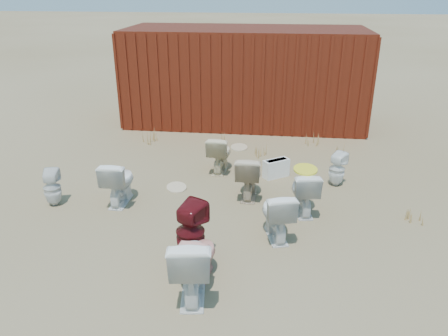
# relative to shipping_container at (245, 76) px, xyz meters

# --- Properties ---
(ground) EXTENTS (100.00, 100.00, 0.00)m
(ground) POSITION_rel_shipping_container_xyz_m (0.00, -5.20, -1.20)
(ground) COLOR brown
(ground) RESTS_ON ground
(shipping_container) EXTENTS (6.00, 2.40, 2.40)m
(shipping_container) POSITION_rel_shipping_container_xyz_m (0.00, 0.00, 0.00)
(shipping_container) COLOR #551C0E
(shipping_container) RESTS_ON ground
(toilet_front_a) EXTENTS (0.44, 0.76, 0.77)m
(toilet_front_a) POSITION_rel_shipping_container_xyz_m (-1.72, -5.00, -0.81)
(toilet_front_a) COLOR white
(toilet_front_a) RESTS_ON ground
(toilet_front_pink) EXTENTS (0.43, 0.67, 0.64)m
(toilet_front_pink) POSITION_rel_shipping_container_xyz_m (-0.03, -6.85, -0.88)
(toilet_front_pink) COLOR tan
(toilet_front_pink) RESTS_ON ground
(toilet_front_c) EXTENTS (0.59, 0.90, 0.86)m
(toilet_front_c) POSITION_rel_shipping_container_xyz_m (-0.07, -7.20, -0.77)
(toilet_front_c) COLOR white
(toilet_front_c) RESTS_ON ground
(toilet_front_maroon) EXTENTS (0.51, 0.52, 0.85)m
(toilet_front_maroon) POSITION_rel_shipping_container_xyz_m (-0.22, -6.49, -0.78)
(toilet_front_maroon) COLOR #580F13
(toilet_front_maroon) RESTS_ON ground
(toilet_front_e) EXTENTS (0.60, 0.83, 0.76)m
(toilet_front_e) POSITION_rel_shipping_container_xyz_m (0.90, -5.78, -0.82)
(toilet_front_e) COLOR white
(toilet_front_e) RESTS_ON ground
(toilet_back_a) EXTENTS (0.34, 0.35, 0.63)m
(toilet_back_a) POSITION_rel_shipping_container_xyz_m (-2.79, -5.22, -0.89)
(toilet_back_a) COLOR white
(toilet_back_a) RESTS_ON ground
(toilet_back_beige_left) EXTENTS (0.48, 0.76, 0.74)m
(toilet_back_beige_left) POSITION_rel_shipping_container_xyz_m (-0.22, -3.47, -0.83)
(toilet_back_beige_left) COLOR beige
(toilet_back_beige_left) RESTS_ON ground
(toilet_back_beige_right) EXTENTS (0.45, 0.77, 0.77)m
(toilet_back_beige_right) POSITION_rel_shipping_container_xyz_m (0.42, -4.51, -0.81)
(toilet_back_beige_right) COLOR #C2AC8E
(toilet_back_beige_right) RESTS_ON ground
(toilet_back_yellowlid) EXTENTS (0.52, 0.78, 0.74)m
(toilet_back_yellowlid) POSITION_rel_shipping_container_xyz_m (1.33, -4.97, -0.83)
(toilet_back_yellowlid) COLOR silver
(toilet_back_yellowlid) RESTS_ON ground
(toilet_back_e) EXTENTS (0.40, 0.40, 0.63)m
(toilet_back_e) POSITION_rel_shipping_container_xyz_m (1.98, -3.86, -0.88)
(toilet_back_e) COLOR white
(toilet_back_e) RESTS_ON ground
(yellow_lid) EXTENTS (0.38, 0.47, 0.02)m
(yellow_lid) POSITION_rel_shipping_container_xyz_m (1.33, -4.97, -0.45)
(yellow_lid) COLOR yellow
(yellow_lid) RESTS_ON toilet_back_yellowlid
(loose_tank) EXTENTS (0.52, 0.45, 0.35)m
(loose_tank) POSITION_rel_shipping_container_xyz_m (0.89, -3.63, -1.02)
(loose_tank) COLOR white
(loose_tank) RESTS_ON ground
(loose_lid_near) EXTENTS (0.41, 0.52, 0.02)m
(loose_lid_near) POSITION_rel_shipping_container_xyz_m (0.05, -2.13, -1.19)
(loose_lid_near) COLOR tan
(loose_lid_near) RESTS_ON ground
(loose_lid_far) EXTENTS (0.49, 0.56, 0.02)m
(loose_lid_far) POSITION_rel_shipping_container_xyz_m (-0.90, -4.34, -1.19)
(loose_lid_far) COLOR #C7B490
(loose_lid_far) RESTS_ON ground
(weed_clump_a) EXTENTS (0.36, 0.36, 0.34)m
(weed_clump_a) POSITION_rel_shipping_container_xyz_m (-2.05, -2.00, -1.03)
(weed_clump_a) COLOR olive
(weed_clump_a) RESTS_ON ground
(weed_clump_b) EXTENTS (0.32, 0.32, 0.25)m
(weed_clump_b) POSITION_rel_shipping_container_xyz_m (0.58, -2.58, -1.08)
(weed_clump_b) COLOR olive
(weed_clump_b) RESTS_ON ground
(weed_clump_c) EXTENTS (0.36, 0.36, 0.35)m
(weed_clump_c) POSITION_rel_shipping_container_xyz_m (2.10, -2.39, -1.03)
(weed_clump_c) COLOR olive
(weed_clump_c) RESTS_ON ground
(weed_clump_d) EXTENTS (0.30, 0.30, 0.28)m
(weed_clump_d) POSITION_rel_shipping_container_xyz_m (-0.40, -2.10, -1.06)
(weed_clump_d) COLOR olive
(weed_clump_d) RESTS_ON ground
(weed_clump_e) EXTENTS (0.34, 0.34, 0.28)m
(weed_clump_e) POSITION_rel_shipping_container_xyz_m (1.70, -1.70, -1.06)
(weed_clump_e) COLOR olive
(weed_clump_e) RESTS_ON ground
(weed_clump_f) EXTENTS (0.28, 0.28, 0.21)m
(weed_clump_f) POSITION_rel_shipping_container_xyz_m (3.08, -5.07, -1.09)
(weed_clump_f) COLOR olive
(weed_clump_f) RESTS_ON ground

